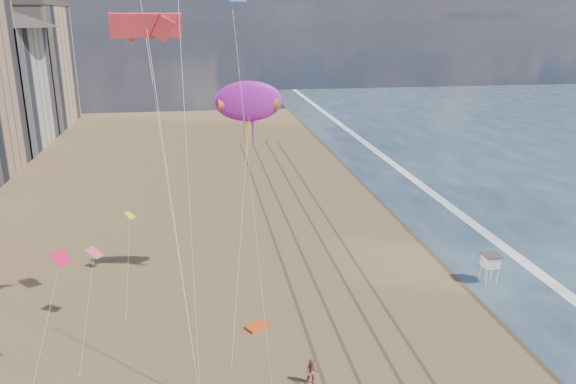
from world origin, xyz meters
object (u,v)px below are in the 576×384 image
at_px(grounded_kite, 258,326).
at_px(lifeguard_stand, 491,261).
at_px(show_kite, 249,102).
at_px(kite_flyer_b, 312,373).

bearing_deg(grounded_kite, lifeguard_stand, -18.25).
bearing_deg(lifeguard_stand, show_kite, 174.75).
distance_m(lifeguard_stand, show_kite, 26.68).
distance_m(grounded_kite, kite_flyer_b, 8.38).
distance_m(lifeguard_stand, grounded_kite, 22.75).
height_order(lifeguard_stand, kite_flyer_b, lifeguard_stand).
xyz_separation_m(show_kite, kite_flyer_b, (2.67, -14.37, -16.24)).
bearing_deg(kite_flyer_b, grounded_kite, 120.14).
relative_size(lifeguard_stand, show_kite, 0.14).
bearing_deg(kite_flyer_b, show_kite, 110.63).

